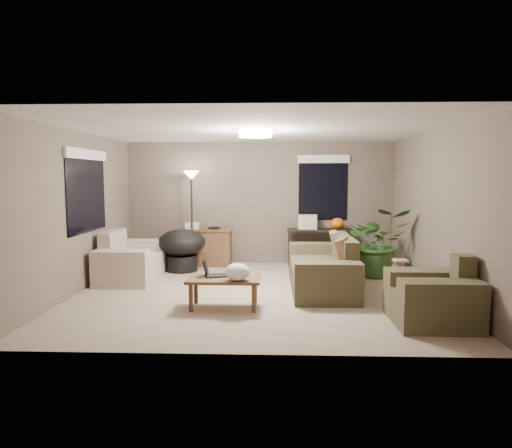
{
  "coord_description": "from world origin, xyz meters",
  "views": [
    {
      "loc": [
        0.26,
        -6.96,
        1.8
      ],
      "look_at": [
        0.0,
        0.2,
        1.05
      ],
      "focal_mm": 32.0,
      "sensor_mm": 36.0,
      "label": 1
    }
  ],
  "objects_px": {
    "main_sofa": "(324,270)",
    "cat_scratching_post": "(400,278)",
    "loveseat": "(131,262)",
    "floor_lamp": "(191,187)",
    "coffee_table": "(224,282)",
    "console_table": "(320,244)",
    "houseplant": "(378,250)",
    "armchair": "(433,299)",
    "papasan_chair": "(182,247)",
    "desk": "(205,247)"
  },
  "relations": [
    {
      "from": "main_sofa",
      "to": "cat_scratching_post",
      "type": "distance_m",
      "value": 1.19
    },
    {
      "from": "loveseat",
      "to": "floor_lamp",
      "type": "distance_m",
      "value": 1.93
    },
    {
      "from": "loveseat",
      "to": "coffee_table",
      "type": "xyz_separation_m",
      "value": [
        1.84,
        -1.76,
        0.06
      ]
    },
    {
      "from": "loveseat",
      "to": "console_table",
      "type": "xyz_separation_m",
      "value": [
        3.46,
        1.26,
        0.14
      ]
    },
    {
      "from": "main_sofa",
      "to": "houseplant",
      "type": "relative_size",
      "value": 1.76
    },
    {
      "from": "armchair",
      "to": "houseplant",
      "type": "bearing_deg",
      "value": 91.83
    },
    {
      "from": "floor_lamp",
      "to": "houseplant",
      "type": "xyz_separation_m",
      "value": [
        3.49,
        -0.79,
        -1.11
      ]
    },
    {
      "from": "papasan_chair",
      "to": "cat_scratching_post",
      "type": "xyz_separation_m",
      "value": [
        3.73,
        -1.42,
        -0.25
      ]
    },
    {
      "from": "coffee_table",
      "to": "desk",
      "type": "bearing_deg",
      "value": 103.19
    },
    {
      "from": "papasan_chair",
      "to": "floor_lamp",
      "type": "xyz_separation_m",
      "value": [
        0.13,
        0.43,
        1.13
      ]
    },
    {
      "from": "desk",
      "to": "houseplant",
      "type": "xyz_separation_m",
      "value": [
        3.26,
        -0.91,
        0.11
      ]
    },
    {
      "from": "armchair",
      "to": "cat_scratching_post",
      "type": "height_order",
      "value": "armchair"
    },
    {
      "from": "desk",
      "to": "papasan_chair",
      "type": "distance_m",
      "value": 0.67
    },
    {
      "from": "coffee_table",
      "to": "floor_lamp",
      "type": "distance_m",
      "value": 3.25
    },
    {
      "from": "main_sofa",
      "to": "loveseat",
      "type": "height_order",
      "value": "same"
    },
    {
      "from": "main_sofa",
      "to": "houseplant",
      "type": "xyz_separation_m",
      "value": [
        1.06,
        0.92,
        0.19
      ]
    },
    {
      "from": "armchair",
      "to": "papasan_chair",
      "type": "xyz_separation_m",
      "value": [
        -3.7,
        2.99,
        0.17
      ]
    },
    {
      "from": "main_sofa",
      "to": "armchair",
      "type": "relative_size",
      "value": 2.2
    },
    {
      "from": "coffee_table",
      "to": "desk",
      "type": "distance_m",
      "value": 3.07
    },
    {
      "from": "loveseat",
      "to": "console_table",
      "type": "distance_m",
      "value": 3.68
    },
    {
      "from": "console_table",
      "to": "cat_scratching_post",
      "type": "xyz_separation_m",
      "value": [
        1.06,
        -2.0,
        -0.22
      ]
    },
    {
      "from": "console_table",
      "to": "floor_lamp",
      "type": "xyz_separation_m",
      "value": [
        -2.55,
        -0.16,
        1.16
      ]
    },
    {
      "from": "papasan_chair",
      "to": "cat_scratching_post",
      "type": "bearing_deg",
      "value": -20.81
    },
    {
      "from": "console_table",
      "to": "main_sofa",
      "type": "bearing_deg",
      "value": -93.7
    },
    {
      "from": "loveseat",
      "to": "floor_lamp",
      "type": "xyz_separation_m",
      "value": [
        0.91,
        1.1,
        1.3
      ]
    },
    {
      "from": "desk",
      "to": "cat_scratching_post",
      "type": "relative_size",
      "value": 2.2
    },
    {
      "from": "armchair",
      "to": "console_table",
      "type": "distance_m",
      "value": 3.72
    },
    {
      "from": "desk",
      "to": "armchair",
      "type": "bearing_deg",
      "value": -46.65
    },
    {
      "from": "floor_lamp",
      "to": "houseplant",
      "type": "relative_size",
      "value": 1.53
    },
    {
      "from": "coffee_table",
      "to": "floor_lamp",
      "type": "relative_size",
      "value": 0.52
    },
    {
      "from": "coffee_table",
      "to": "houseplant",
      "type": "height_order",
      "value": "houseplant"
    },
    {
      "from": "main_sofa",
      "to": "papasan_chair",
      "type": "height_order",
      "value": "main_sofa"
    },
    {
      "from": "loveseat",
      "to": "coffee_table",
      "type": "bearing_deg",
      "value": -43.69
    },
    {
      "from": "armchair",
      "to": "papasan_chair",
      "type": "relative_size",
      "value": 0.9
    },
    {
      "from": "loveseat",
      "to": "armchair",
      "type": "relative_size",
      "value": 1.6
    },
    {
      "from": "main_sofa",
      "to": "armchair",
      "type": "height_order",
      "value": "same"
    },
    {
      "from": "main_sofa",
      "to": "coffee_table",
      "type": "distance_m",
      "value": 1.89
    },
    {
      "from": "main_sofa",
      "to": "floor_lamp",
      "type": "distance_m",
      "value": 3.24
    },
    {
      "from": "loveseat",
      "to": "armchair",
      "type": "distance_m",
      "value": 5.04
    },
    {
      "from": "papasan_chair",
      "to": "houseplant",
      "type": "xyz_separation_m",
      "value": [
        3.62,
        -0.36,
        0.02
      ]
    },
    {
      "from": "loveseat",
      "to": "houseplant",
      "type": "bearing_deg",
      "value": 4.09
    },
    {
      "from": "main_sofa",
      "to": "cat_scratching_post",
      "type": "bearing_deg",
      "value": -6.6
    },
    {
      "from": "houseplant",
      "to": "papasan_chair",
      "type": "bearing_deg",
      "value": 174.32
    },
    {
      "from": "loveseat",
      "to": "armchair",
      "type": "height_order",
      "value": "same"
    },
    {
      "from": "papasan_chair",
      "to": "cat_scratching_post",
      "type": "distance_m",
      "value": 4.0
    },
    {
      "from": "armchair",
      "to": "papasan_chair",
      "type": "height_order",
      "value": "armchair"
    },
    {
      "from": "main_sofa",
      "to": "desk",
      "type": "height_order",
      "value": "main_sofa"
    },
    {
      "from": "loveseat",
      "to": "console_table",
      "type": "bearing_deg",
      "value": 20.01
    },
    {
      "from": "floor_lamp",
      "to": "cat_scratching_post",
      "type": "distance_m",
      "value": 4.28
    },
    {
      "from": "loveseat",
      "to": "coffee_table",
      "type": "distance_m",
      "value": 2.55
    }
  ]
}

